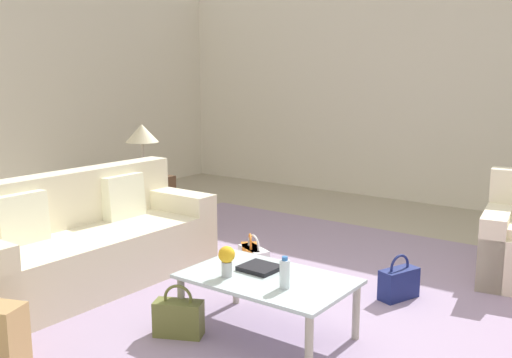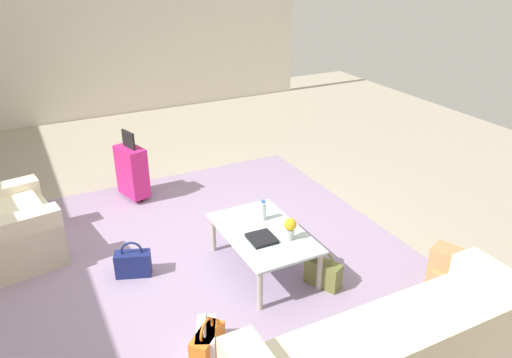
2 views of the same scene
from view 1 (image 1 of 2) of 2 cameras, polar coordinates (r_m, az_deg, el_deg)
ground_plane at (r=4.14m, az=9.95°, el=-14.12°), size 12.00×12.00×0.00m
wall_back at (r=7.64m, az=24.25°, el=8.30°), size 10.24×0.12×3.10m
area_rug at (r=4.57m, az=4.22°, el=-11.53°), size 5.20×4.40×0.01m
couch at (r=4.95m, az=-16.87°, el=-6.43°), size 0.85×2.20×0.91m
coffee_table at (r=3.79m, az=1.15°, el=-10.44°), size 1.10×0.69×0.41m
water_bottle at (r=3.56m, az=2.88°, el=-9.44°), size 0.06×0.06×0.20m
coffee_table_book at (r=3.90m, az=0.39°, el=-8.88°), size 0.25×0.23×0.03m
flower_vase at (r=3.75m, az=-2.95°, el=-7.94°), size 0.11×0.11×0.21m
side_table at (r=6.69m, az=-11.10°, el=-2.12°), size 0.52×0.52×0.56m
table_lamp at (r=6.57m, az=-11.33°, el=4.38°), size 0.37×0.37×0.60m
handbag_white at (r=4.97m, az=-0.23°, el=-8.13°), size 0.35×0.26×0.36m
handbag_olive at (r=3.90m, az=-7.76°, el=-13.56°), size 0.35×0.27×0.36m
handbag_orange at (r=5.00m, az=-0.59°, el=-8.01°), size 0.32×0.33×0.36m
handbag_navy at (r=4.59m, az=14.09°, el=-10.04°), size 0.24×0.35×0.36m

